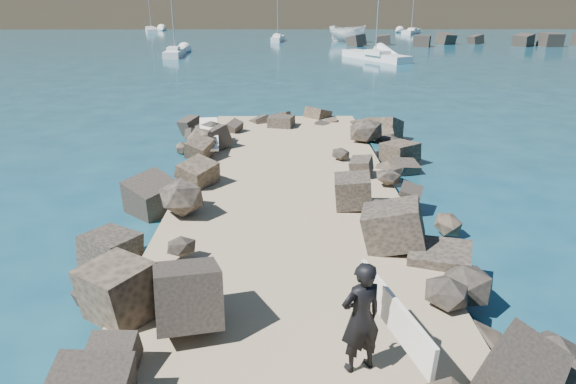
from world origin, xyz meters
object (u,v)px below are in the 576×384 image
surfboard_resting (209,137)px  boat_imported (347,33)px  surfer_with_board (366,317)px  sailboat_f (475,26)px

surfboard_resting → boat_imported: 55.97m
surfer_with_board → sailboat_f: (37.30, 101.17, -1.10)m
boat_imported → sailboat_f: 45.94m
surfboard_resting → sailboat_f: size_ratio=0.38×
surfer_with_board → sailboat_f: size_ratio=0.31×
surfboard_resting → sailboat_f: (41.01, 89.82, -0.69)m
sailboat_f → surfer_with_board: bearing=-110.2°
surfboard_resting → surfer_with_board: bearing=-79.8°
surfboard_resting → surfer_with_board: surfer_with_board is taller
boat_imported → surfer_with_board: 66.61m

